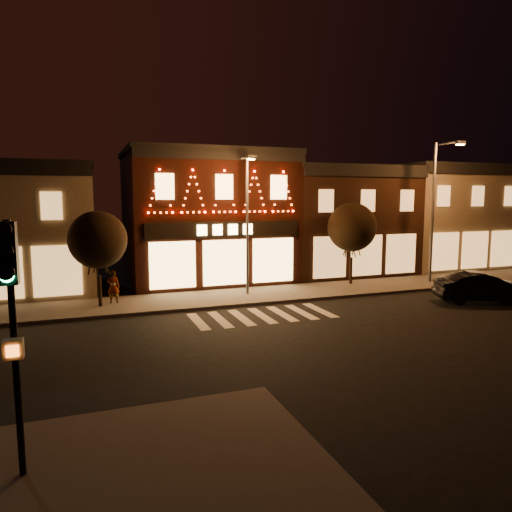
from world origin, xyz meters
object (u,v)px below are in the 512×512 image
streetlamp_mid (248,215)px  traffic_signal_near (10,300)px  pedestrian (113,287)px  dark_sedan (483,287)px

streetlamp_mid → traffic_signal_near: bearing=-136.0°
streetlamp_mid → pedestrian: 7.83m
traffic_signal_near → dark_sedan: size_ratio=1.03×
traffic_signal_near → dark_sedan: bearing=24.4°
streetlamp_mid → pedestrian: size_ratio=4.48×
traffic_signal_near → streetlamp_mid: 17.33m
dark_sedan → pedestrian: 18.93m
traffic_signal_near → dark_sedan: (20.63, 9.07, -2.82)m
traffic_signal_near → streetlamp_mid: streetlamp_mid is taller
dark_sedan → streetlamp_mid: bearing=86.2°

